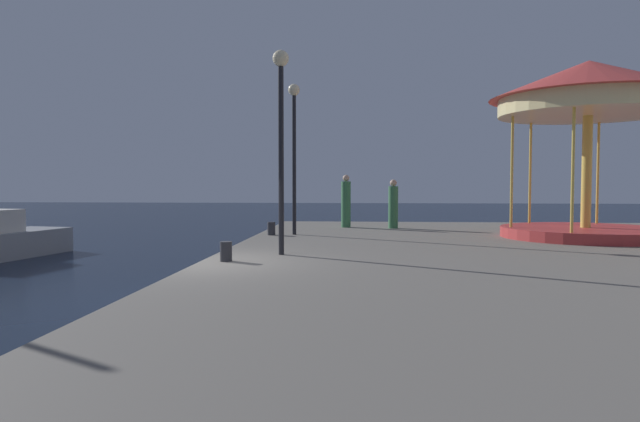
% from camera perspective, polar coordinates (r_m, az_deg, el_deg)
% --- Properties ---
extents(ground_plane, '(120.00, 120.00, 0.00)m').
position_cam_1_polar(ground_plane, '(11.64, -12.16, -8.98)').
color(ground_plane, black).
extents(quay_dock, '(14.52, 24.77, 0.80)m').
position_cam_1_polar(quay_dock, '(11.80, 24.27, -7.03)').
color(quay_dock, slate).
rests_on(quay_dock, ground).
extents(carousel, '(5.54, 5.54, 5.11)m').
position_cam_1_polar(carousel, '(18.07, 25.70, 9.60)').
color(carousel, '#B23333').
rests_on(carousel, quay_dock).
extents(lamp_post_mid_promenade, '(0.36, 0.36, 4.47)m').
position_cam_1_polar(lamp_post_mid_promenade, '(12.39, -4.01, 9.63)').
color(lamp_post_mid_promenade, black).
rests_on(lamp_post_mid_promenade, quay_dock).
extents(lamp_post_far_end, '(0.36, 0.36, 4.63)m').
position_cam_1_polar(lamp_post_far_end, '(17.32, -2.66, 7.96)').
color(lamp_post_far_end, black).
rests_on(lamp_post_far_end, quay_dock).
extents(bollard_center, '(0.24, 0.24, 0.40)m').
position_cam_1_polar(bollard_center, '(11.44, -9.57, -4.09)').
color(bollard_center, '#2D2D33').
rests_on(bollard_center, quay_dock).
extents(bollard_north, '(0.24, 0.24, 0.40)m').
position_cam_1_polar(bollard_north, '(17.19, -4.99, -1.79)').
color(bollard_north, '#2D2D33').
rests_on(bollard_north, quay_dock).
extents(person_near_carousel, '(0.34, 0.34, 1.90)m').
position_cam_1_polar(person_near_carousel, '(20.22, 2.67, 0.86)').
color(person_near_carousel, '#387247').
rests_on(person_near_carousel, quay_dock).
extents(person_far_corner, '(0.34, 0.34, 1.73)m').
position_cam_1_polar(person_far_corner, '(19.90, 7.49, 0.56)').
color(person_far_corner, '#387247').
rests_on(person_far_corner, quay_dock).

